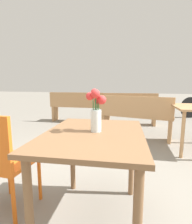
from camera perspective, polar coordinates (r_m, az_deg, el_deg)
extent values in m
plane|color=gray|center=(1.64, -0.64, -32.13)|extent=(40.00, 40.00, 0.00)
cube|color=brown|center=(1.28, -0.69, -7.30)|extent=(0.80, 1.01, 0.03)
cylinder|color=brown|center=(1.20, -20.93, -28.94)|extent=(0.05, 0.05, 0.70)
cylinder|color=brown|center=(1.85, -7.66, -14.16)|extent=(0.05, 0.05, 0.70)
cylinder|color=brown|center=(1.78, 11.57, -15.26)|extent=(0.05, 0.05, 0.70)
cylinder|color=silver|center=(1.29, 0.00, -2.87)|extent=(0.08, 0.08, 0.16)
cylinder|color=silver|center=(1.29, 0.00, -4.28)|extent=(0.07, 0.07, 0.09)
cylinder|color=#337038|center=(1.28, 0.81, -1.49)|extent=(0.01, 0.01, 0.21)
sphere|color=red|center=(1.26, 1.89, 3.99)|extent=(0.06, 0.06, 0.06)
cylinder|color=#337038|center=(1.29, 0.38, -1.49)|extent=(0.01, 0.01, 0.20)
sphere|color=red|center=(1.30, 0.90, 3.93)|extent=(0.07, 0.07, 0.07)
cylinder|color=#337038|center=(1.28, -0.20, -0.09)|extent=(0.01, 0.01, 0.26)
sphere|color=red|center=(1.29, -0.59, 6.53)|extent=(0.05, 0.05, 0.05)
cylinder|color=#337038|center=(1.27, -0.91, -0.87)|extent=(0.01, 0.01, 0.23)
sphere|color=red|center=(1.26, -1.99, 5.17)|extent=(0.06, 0.06, 0.06)
cylinder|color=#337038|center=(1.26, -0.06, -0.55)|extent=(0.01, 0.01, 0.25)
sphere|color=red|center=(1.22, -0.18, 5.96)|extent=(0.06, 0.06, 0.06)
cube|color=orange|center=(1.70, -26.51, -14.40)|extent=(0.40, 0.40, 0.03)
cylinder|color=orange|center=(2.01, -26.48, -17.62)|extent=(0.03, 0.03, 0.41)
cylinder|color=orange|center=(1.82, -17.94, -20.01)|extent=(0.03, 0.03, 0.41)
cylinder|color=orange|center=(1.59, -25.29, -25.08)|extent=(0.03, 0.03, 0.41)
cube|color=tan|center=(3.63, 12.85, -1.28)|extent=(1.48, 0.63, 0.02)
cube|color=tan|center=(3.44, 12.34, 1.72)|extent=(1.41, 0.31, 0.40)
cube|color=tan|center=(3.87, 3.23, -3.81)|extent=(0.12, 0.33, 0.43)
cube|color=tan|center=(3.58, 23.03, -5.60)|extent=(0.12, 0.33, 0.43)
cube|color=tan|center=(4.76, 10.83, 1.22)|extent=(1.43, 0.51, 0.02)
cube|color=tan|center=(4.57, 10.96, 3.56)|extent=(1.40, 0.19, 0.40)
cube|color=tan|center=(4.82, 3.12, -1.24)|extent=(0.09, 0.33, 0.43)
cube|color=tan|center=(4.85, 18.33, -1.62)|extent=(0.09, 0.33, 0.43)
cube|color=tan|center=(5.08, -6.04, 1.82)|extent=(1.56, 0.45, 0.02)
cube|color=tan|center=(4.90, -6.66, 4.02)|extent=(1.54, 0.13, 0.40)
cube|color=tan|center=(5.37, -13.22, -0.40)|extent=(0.08, 0.33, 0.43)
cube|color=tan|center=(4.94, 1.84, -0.97)|extent=(0.08, 0.33, 0.43)
cylinder|color=tan|center=(2.85, 26.43, -6.71)|extent=(0.05, 0.05, 0.70)
cylinder|color=tan|center=(3.57, 23.32, -3.44)|extent=(0.05, 0.05, 0.70)
cylinder|color=black|center=(6.38, 28.34, 1.32)|extent=(0.63, 0.31, 0.67)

